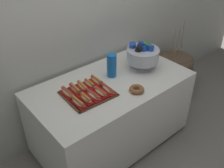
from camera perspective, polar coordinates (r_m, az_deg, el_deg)
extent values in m
plane|color=gray|center=(2.86, -0.16, -12.17)|extent=(10.00, 10.00, 0.00)
cube|color=beige|center=(2.51, -7.89, 15.99)|extent=(6.00, 0.10, 2.60)
cube|color=white|center=(2.59, -0.17, -6.15)|extent=(1.51, 0.82, 0.70)
cylinder|color=black|center=(3.05, 12.74, -9.05)|extent=(0.05, 0.05, 0.04)
cylinder|color=black|center=(2.80, -14.53, -14.31)|extent=(0.05, 0.05, 0.04)
cylinder|color=black|center=(3.33, 4.97, -4.04)|extent=(0.05, 0.05, 0.04)
cylinder|color=brown|center=(3.53, 13.56, 2.23)|extent=(0.37, 0.37, 0.52)
torus|color=brown|center=(3.63, 13.16, -0.40)|extent=(0.52, 0.52, 0.12)
torus|color=brown|center=(3.57, 13.42, 1.33)|extent=(0.54, 0.54, 0.12)
torus|color=brown|center=(3.50, 13.70, 3.14)|extent=(0.50, 0.50, 0.12)
torus|color=brown|center=(3.44, 13.98, 5.00)|extent=(0.46, 0.46, 0.12)
cylinder|color=#937F56|center=(3.36, 15.29, 9.70)|extent=(0.07, 0.07, 0.45)
cylinder|color=#937F56|center=(3.34, 13.47, 8.88)|extent=(0.05, 0.04, 0.35)
cylinder|color=#937F56|center=(3.27, 14.23, 8.64)|extent=(0.04, 0.02, 0.40)
cube|color=#56331E|center=(2.23, -5.30, -2.23)|extent=(0.42, 0.38, 0.01)
cube|color=#56331E|center=(2.11, -2.73, -4.24)|extent=(0.41, 0.03, 0.01)
cube|color=#56331E|center=(2.35, -7.61, -0.14)|extent=(0.41, 0.03, 0.01)
cube|color=#56331E|center=(2.15, -9.63, -3.92)|extent=(0.03, 0.36, 0.01)
cube|color=#56331E|center=(2.32, -1.29, -0.37)|extent=(0.03, 0.36, 0.01)
cube|color=#B21414|center=(2.11, -7.49, -4.44)|extent=(0.06, 0.18, 0.02)
ellipsoid|color=#E0BC7F|center=(2.10, -7.53, -4.01)|extent=(0.05, 0.16, 0.04)
cylinder|color=#9E4C38|center=(2.09, -7.55, -3.77)|extent=(0.03, 0.16, 0.03)
cylinder|color=yellow|center=(2.08, -7.58, -3.44)|extent=(0.01, 0.14, 0.01)
cube|color=#B21414|center=(2.14, -5.77, -3.69)|extent=(0.06, 0.15, 0.02)
ellipsoid|color=#E0BC7F|center=(2.12, -5.81, -3.18)|extent=(0.05, 0.14, 0.04)
cylinder|color=#A8563D|center=(2.12, -5.83, -2.89)|extent=(0.03, 0.13, 0.03)
cylinder|color=yellow|center=(2.11, -5.85, -2.59)|extent=(0.01, 0.11, 0.01)
cube|color=red|center=(2.17, -4.11, -2.97)|extent=(0.07, 0.17, 0.02)
ellipsoid|color=beige|center=(2.16, -4.14, -2.48)|extent=(0.05, 0.15, 0.04)
cylinder|color=#9E4C38|center=(2.15, -4.15, -2.22)|extent=(0.03, 0.15, 0.03)
cylinder|color=red|center=(2.14, -4.17, -1.92)|extent=(0.01, 0.13, 0.01)
cube|color=#B21414|center=(2.20, -2.50, -2.26)|extent=(0.07, 0.15, 0.02)
ellipsoid|color=beige|center=(2.19, -2.52, -1.80)|extent=(0.06, 0.14, 0.04)
cylinder|color=#A8563D|center=(2.18, -2.52, -1.54)|extent=(0.03, 0.14, 0.03)
cylinder|color=red|center=(2.18, -2.53, -1.25)|extent=(0.01, 0.12, 0.01)
cube|color=red|center=(2.24, -0.94, -1.57)|extent=(0.07, 0.18, 0.02)
ellipsoid|color=beige|center=(2.23, -0.95, -1.12)|extent=(0.06, 0.17, 0.04)
cylinder|color=#9E4C38|center=(2.22, -0.95, -0.87)|extent=(0.04, 0.16, 0.03)
cylinder|color=red|center=(2.21, -0.95, -0.61)|extent=(0.02, 0.14, 0.01)
cube|color=red|center=(2.23, -9.71, -2.34)|extent=(0.07, 0.18, 0.02)
ellipsoid|color=#E0BC7F|center=(2.21, -9.76, -1.91)|extent=(0.06, 0.17, 0.04)
cylinder|color=#A8563D|center=(2.21, -9.78, -1.67)|extent=(0.03, 0.16, 0.03)
cylinder|color=red|center=(2.20, -9.82, -1.36)|extent=(0.01, 0.14, 0.01)
cube|color=red|center=(2.25, -8.06, -1.66)|extent=(0.07, 0.18, 0.02)
ellipsoid|color=tan|center=(2.24, -8.10, -1.18)|extent=(0.06, 0.17, 0.04)
cylinder|color=#9E4C38|center=(2.23, -8.13, -0.90)|extent=(0.04, 0.16, 0.03)
cylinder|color=yellow|center=(2.22, -8.16, -0.58)|extent=(0.02, 0.14, 0.01)
cube|color=red|center=(2.28, -6.45, -1.00)|extent=(0.08, 0.18, 0.02)
ellipsoid|color=#E0BC7F|center=(2.27, -6.48, -0.57)|extent=(0.07, 0.16, 0.04)
cylinder|color=#A8563D|center=(2.27, -6.50, -0.33)|extent=(0.05, 0.16, 0.03)
cylinder|color=yellow|center=(2.26, -6.52, -0.04)|extent=(0.02, 0.13, 0.01)
cube|color=red|center=(2.32, -4.89, -0.36)|extent=(0.07, 0.16, 0.02)
ellipsoid|color=beige|center=(2.30, -4.91, 0.05)|extent=(0.06, 0.15, 0.04)
cylinder|color=brown|center=(2.30, -4.92, 0.27)|extent=(0.04, 0.14, 0.03)
cylinder|color=yellow|center=(2.29, -4.94, 0.55)|extent=(0.01, 0.12, 0.01)
cube|color=red|center=(2.35, -3.37, 0.27)|extent=(0.07, 0.18, 0.02)
ellipsoid|color=#E0BC7F|center=(2.34, -3.39, 0.75)|extent=(0.06, 0.16, 0.04)
cylinder|color=#9E4C38|center=(2.33, -3.40, 1.02)|extent=(0.04, 0.15, 0.03)
cylinder|color=yellow|center=(2.32, -3.41, 1.33)|extent=(0.01, 0.13, 0.01)
cylinder|color=silver|center=(2.63, 6.61, 3.82)|extent=(0.17, 0.17, 0.02)
cone|color=silver|center=(2.61, 6.66, 4.54)|extent=(0.06, 0.06, 0.06)
cylinder|color=silver|center=(2.57, 6.79, 6.32)|extent=(0.32, 0.32, 0.12)
torus|color=silver|center=(2.54, 6.88, 7.56)|extent=(0.33, 0.33, 0.02)
cylinder|color=#197A33|center=(2.58, 7.76, 7.63)|extent=(0.08, 0.08, 0.13)
cylinder|color=#1E47B2|center=(2.61, 6.07, 8.03)|extent=(0.11, 0.10, 0.15)
cylinder|color=#1E47B2|center=(2.58, 4.58, 7.85)|extent=(0.11, 0.10, 0.14)
cylinder|color=black|center=(2.52, 5.66, 7.07)|extent=(0.09, 0.11, 0.15)
cylinder|color=#1E47B2|center=(2.53, 7.01, 7.12)|extent=(0.11, 0.10, 0.14)
cylinder|color=#1E47B2|center=(2.54, 8.44, 7.11)|extent=(0.10, 0.09, 0.14)
cylinder|color=blue|center=(2.45, -0.08, 3.02)|extent=(0.09, 0.09, 0.12)
cylinder|color=blue|center=(2.44, -0.08, 3.46)|extent=(0.09, 0.09, 0.12)
cylinder|color=blue|center=(2.43, -0.08, 3.90)|extent=(0.09, 0.09, 0.12)
cylinder|color=blue|center=(2.42, -0.08, 4.34)|extent=(0.09, 0.09, 0.12)
cylinder|color=blue|center=(2.40, -0.08, 4.79)|extent=(0.09, 0.09, 0.12)
cylinder|color=blue|center=(2.39, -0.08, 5.25)|extent=(0.09, 0.09, 0.12)
torus|color=brown|center=(2.26, 5.47, -1.16)|extent=(0.13, 0.13, 0.04)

